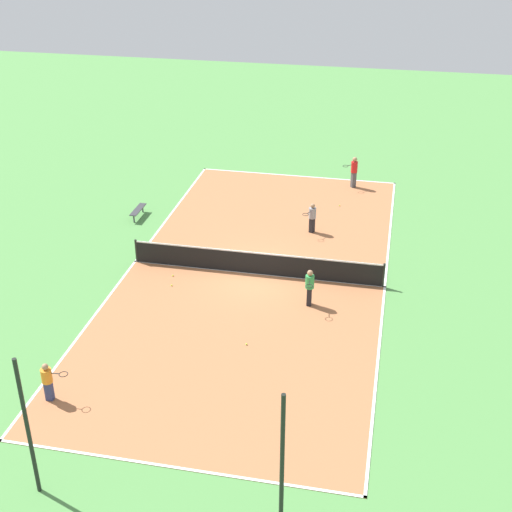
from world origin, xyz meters
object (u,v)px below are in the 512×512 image
at_px(player_center_orange, 48,380).
at_px(tennis_ball_far_baseline, 172,285).
at_px(tennis_ball_left_sideline, 246,344).
at_px(player_baseline_gray, 312,216).
at_px(player_coach_red, 354,170).
at_px(fence_post_back_right, 28,428).
at_px(tennis_ball_midcourt, 340,205).
at_px(bench, 138,210).
at_px(player_far_green, 310,285).
at_px(tennis_net, 256,262).
at_px(fence_post_back_left, 282,466).
at_px(tennis_ball_near_net, 173,276).

height_order(player_center_orange, tennis_ball_far_baseline, player_center_orange).
bearing_deg(tennis_ball_left_sideline, player_baseline_gray, -96.10).
xyz_separation_m(player_coach_red, player_center_orange, (8.31, 20.72, -0.21)).
bearing_deg(player_center_orange, fence_post_back_right, -71.73).
distance_m(player_coach_red, tennis_ball_midcourt, 3.02).
distance_m(bench, player_far_green, 11.90).
distance_m(tennis_ball_far_baseline, fence_post_back_right, 12.00).
distance_m(tennis_net, player_coach_red, 11.42).
xyz_separation_m(bench, tennis_ball_midcourt, (-10.02, -3.46, -0.33)).
distance_m(bench, player_coach_red, 12.24).
xyz_separation_m(player_baseline_gray, fence_post_back_left, (-1.66, 18.23, 1.41)).
xyz_separation_m(tennis_net, player_far_green, (-2.65, 2.11, 0.35)).
bearing_deg(tennis_ball_far_baseline, fence_post_back_left, 120.02).
height_order(tennis_ball_left_sideline, fence_post_back_left, fence_post_back_left).
height_order(tennis_net, player_coach_red, player_coach_red).
bearing_deg(player_center_orange, player_coach_red, 64.80).
height_order(player_baseline_gray, player_center_orange, player_baseline_gray).
bearing_deg(player_coach_red, tennis_ball_left_sideline, 41.80).
bearing_deg(player_center_orange, fence_post_back_left, -27.31).
relative_size(player_far_green, player_baseline_gray, 1.05).
xyz_separation_m(tennis_ball_midcourt, fence_post_back_left, (-0.62, 21.67, 2.24)).
distance_m(player_far_green, tennis_ball_left_sideline, 3.90).
xyz_separation_m(player_baseline_gray, player_center_orange, (6.82, 14.46, -0.05)).
bearing_deg(bench, fence_post_back_left, 30.30).
xyz_separation_m(player_far_green, player_baseline_gray, (0.81, -6.76, -0.05)).
relative_size(tennis_ball_midcourt, tennis_ball_near_net, 1.00).
height_order(player_coach_red, player_center_orange, player_coach_red).
xyz_separation_m(tennis_net, tennis_ball_near_net, (3.52, 0.98, -0.53)).
xyz_separation_m(tennis_ball_midcourt, tennis_ball_near_net, (6.39, 9.07, 0.00)).
height_order(player_center_orange, tennis_ball_near_net, player_center_orange).
xyz_separation_m(player_center_orange, tennis_ball_midcourt, (-7.85, -17.90, -0.78)).
height_order(player_far_green, tennis_ball_near_net, player_far_green).
bearing_deg(tennis_ball_left_sideline, bench, -51.76).
xyz_separation_m(tennis_net, player_baseline_gray, (-1.83, -4.66, 0.30)).
bearing_deg(tennis_ball_far_baseline, tennis_ball_near_net, -75.90).
distance_m(player_coach_red, tennis_ball_left_sideline, 16.55).
bearing_deg(tennis_ball_left_sideline, tennis_ball_near_net, -45.96).
xyz_separation_m(tennis_ball_near_net, fence_post_back_right, (-0.03, 12.59, 2.24)).
bearing_deg(tennis_net, tennis_ball_near_net, 15.54).
bearing_deg(player_far_green, bench, -130.17).
bearing_deg(fence_post_back_right, player_coach_red, -105.57).
bearing_deg(tennis_ball_left_sideline, fence_post_back_right, 62.53).
relative_size(tennis_ball_midcourt, tennis_ball_left_sideline, 1.00).
bearing_deg(player_coach_red, tennis_net, 33.78).
relative_size(tennis_net, player_far_green, 6.97).
height_order(player_far_green, tennis_ball_left_sideline, player_far_green).
relative_size(player_far_green, player_center_orange, 1.11).
distance_m(tennis_net, tennis_ball_midcourt, 8.60).
relative_size(bench, player_coach_red, 0.89).
xyz_separation_m(tennis_ball_far_baseline, tennis_ball_near_net, (0.20, -0.81, 0.00)).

